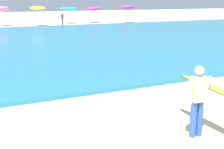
# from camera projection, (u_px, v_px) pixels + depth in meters

# --- Properties ---
(sea) EXTENTS (120.00, 28.00, 0.14)m
(sea) POSITION_uv_depth(u_px,v_px,m) (10.00, 44.00, 22.90)
(sea) COLOR teal
(sea) RESTS_ON ground
(surfer_with_board) EXTENTS (0.99, 2.69, 1.73)m
(surfer_with_board) POSITION_uv_depth(u_px,v_px,m) (206.00, 94.00, 7.54)
(surfer_with_board) COLOR #284CA3
(surfer_with_board) RESTS_ON ground
(beach_umbrella_3) EXTENTS (1.80, 1.84, 2.45)m
(beach_umbrella_3) POSITION_uv_depth(u_px,v_px,m) (2.00, 9.00, 38.19)
(beach_umbrella_3) COLOR beige
(beach_umbrella_3) RESTS_ON ground
(beach_umbrella_4) EXTENTS (1.84, 1.87, 2.45)m
(beach_umbrella_4) POSITION_uv_depth(u_px,v_px,m) (38.00, 8.00, 38.72)
(beach_umbrella_4) COLOR beige
(beach_umbrella_4) RESTS_ON ground
(beach_umbrella_5) EXTENTS (2.29, 2.29, 2.19)m
(beach_umbrella_5) POSITION_uv_depth(u_px,v_px,m) (69.00, 9.00, 42.45)
(beach_umbrella_5) COLOR beige
(beach_umbrella_5) RESTS_ON ground
(beach_umbrella_6) EXTENTS (2.17, 2.19, 2.24)m
(beach_umbrella_6) POSITION_uv_depth(u_px,v_px,m) (93.00, 9.00, 43.62)
(beach_umbrella_6) COLOR beige
(beach_umbrella_6) RESTS_ON ground
(beach_umbrella_7) EXTENTS (1.99, 2.04, 2.48)m
(beach_umbrella_7) POSITION_uv_depth(u_px,v_px,m) (127.00, 7.00, 44.09)
(beach_umbrella_7) COLOR beige
(beach_umbrella_7) RESTS_ON ground
(beachgoer_near_row_left) EXTENTS (0.32, 0.20, 1.58)m
(beachgoer_near_row_left) POSITION_uv_depth(u_px,v_px,m) (62.00, 19.00, 39.81)
(beachgoer_near_row_left) COLOR #383842
(beachgoer_near_row_left) RESTS_ON ground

